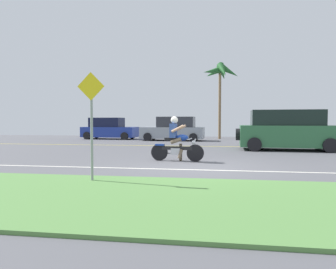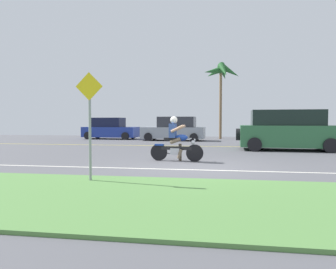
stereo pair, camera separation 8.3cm
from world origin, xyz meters
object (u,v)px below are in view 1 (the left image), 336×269
(motorcyclist, at_px, (177,142))
(suv_nearby, at_px, (287,131))
(parked_car_1, at_px, (174,130))
(palm_tree_0, at_px, (220,74))
(street_sign, at_px, (91,116))
(parked_car_0, at_px, (109,129))

(motorcyclist, distance_m, suv_nearby, 6.67)
(suv_nearby, bearing_deg, parked_car_1, 135.12)
(palm_tree_0, bearing_deg, parked_car_1, -142.51)
(palm_tree_0, bearing_deg, motorcyclist, -96.98)
(motorcyclist, bearing_deg, palm_tree_0, 83.02)
(street_sign, bearing_deg, palm_tree_0, 80.06)
(palm_tree_0, xyz_separation_m, street_sign, (-3.07, -17.50, -3.40))
(motorcyclist, bearing_deg, suv_nearby, 45.38)
(suv_nearby, bearing_deg, motorcyclist, -134.62)
(parked_car_0, bearing_deg, street_sign, -71.96)
(parked_car_0, distance_m, parked_car_1, 5.20)
(suv_nearby, bearing_deg, palm_tree_0, 109.23)
(suv_nearby, relative_size, palm_tree_0, 0.81)
(suv_nearby, height_order, street_sign, street_sign)
(palm_tree_0, height_order, street_sign, palm_tree_0)
(palm_tree_0, bearing_deg, parked_car_0, -170.44)
(parked_car_1, bearing_deg, parked_car_0, 168.13)
(parked_car_1, bearing_deg, street_sign, -89.41)
(motorcyclist, relative_size, suv_nearby, 0.40)
(parked_car_1, bearing_deg, motorcyclist, -81.83)
(motorcyclist, height_order, street_sign, street_sign)
(parked_car_1, xyz_separation_m, palm_tree_0, (3.22, 2.47, 4.13))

